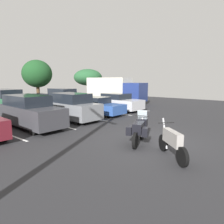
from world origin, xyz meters
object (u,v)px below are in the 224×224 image
(motorcycle_touring, at_px, (139,129))
(car_far_green, at_px, (6,101))
(car_blue, at_px, (97,106))
(car_far_black, at_px, (63,97))
(box_truck, at_px, (115,90))
(motorcycle_second, at_px, (172,142))
(car_charcoal, at_px, (30,112))
(car_grey, at_px, (72,107))
(car_silver, at_px, (118,102))
(car_far_champagne, at_px, (38,102))

(motorcycle_touring, xyz_separation_m, car_far_green, (0.27, 13.25, 0.34))
(car_blue, bearing_deg, motorcycle_touring, -123.70)
(car_far_black, bearing_deg, box_truck, -29.87)
(motorcycle_touring, distance_m, car_blue, 8.00)
(car_blue, height_order, car_far_green, car_far_green)
(car_blue, bearing_deg, motorcycle_second, -121.64)
(car_charcoal, height_order, car_grey, car_charcoal)
(motorcycle_second, relative_size, car_far_black, 0.38)
(car_far_green, xyz_separation_m, box_truck, (11.02, -3.22, 0.60))
(car_blue, distance_m, car_far_green, 7.81)
(car_silver, relative_size, box_truck, 0.65)
(car_blue, relative_size, car_far_black, 1.07)
(car_far_green, relative_size, car_far_black, 1.05)
(car_charcoal, xyz_separation_m, car_far_black, (7.38, 6.47, 0.00))
(car_far_black, bearing_deg, car_charcoal, -138.76)
(motorcycle_second, height_order, car_far_black, car_far_black)
(car_charcoal, bearing_deg, car_grey, -3.93)
(car_far_champagne, relative_size, box_truck, 0.69)
(car_blue, xyz_separation_m, box_truck, (6.85, 3.37, 0.91))
(motorcycle_second, distance_m, car_blue, 9.93)
(motorcycle_second, height_order, car_charcoal, car_charcoal)
(motorcycle_touring, distance_m, car_grey, 6.57)
(motorcycle_touring, bearing_deg, car_blue, 56.30)
(car_blue, relative_size, box_truck, 0.67)
(car_blue, distance_m, car_silver, 2.88)
(motorcycle_touring, relative_size, car_far_black, 0.47)
(car_blue, xyz_separation_m, car_far_green, (-4.17, 6.59, 0.31))
(motorcycle_touring, bearing_deg, car_far_black, 65.16)
(car_far_green, bearing_deg, motorcycle_second, -93.95)
(car_blue, distance_m, box_truck, 7.69)
(car_far_black, bearing_deg, car_far_champagne, 179.63)
(car_charcoal, xyz_separation_m, box_truck, (12.64, 3.46, 0.66))
(car_grey, distance_m, box_truck, 10.39)
(car_far_green, bearing_deg, car_grey, -79.11)
(car_blue, xyz_separation_m, car_far_black, (1.60, 6.38, 0.25))
(car_far_green, distance_m, car_far_champagne, 2.90)
(motorcycle_touring, height_order, car_far_champagne, car_far_champagne)
(motorcycle_touring, xyz_separation_m, car_far_black, (6.04, 13.04, 0.28))
(car_grey, height_order, car_blue, car_grey)
(motorcycle_second, distance_m, car_far_champagne, 15.37)
(motorcycle_touring, xyz_separation_m, car_silver, (7.32, 6.62, 0.10))
(car_charcoal, bearing_deg, box_truck, 15.29)
(motorcycle_touring, relative_size, car_grey, 0.46)
(car_grey, relative_size, car_far_black, 1.02)
(car_grey, height_order, car_far_black, car_grey)
(car_silver, distance_m, car_far_champagne, 7.67)
(car_charcoal, xyz_separation_m, car_far_green, (1.62, 6.68, 0.06))
(car_blue, height_order, car_far_champagne, car_far_champagne)
(motorcycle_second, distance_m, box_truck, 16.92)
(motorcycle_touring, relative_size, motorcycle_second, 1.23)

